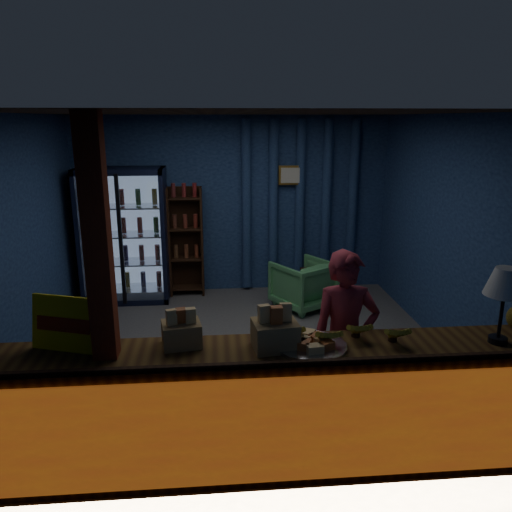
% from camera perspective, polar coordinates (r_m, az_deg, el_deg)
% --- Properties ---
extents(ground, '(4.60, 4.60, 0.00)m').
position_cam_1_polar(ground, '(5.74, -1.58, -10.87)').
color(ground, '#515154').
rests_on(ground, ground).
extents(room_walls, '(4.60, 4.60, 4.60)m').
position_cam_1_polar(room_walls, '(5.24, -1.70, 4.70)').
color(room_walls, navy).
rests_on(room_walls, ground).
extents(counter, '(4.40, 0.57, 0.99)m').
position_cam_1_polar(counter, '(3.85, 0.16, -17.06)').
color(counter, brown).
rests_on(counter, ground).
extents(support_post, '(0.16, 0.16, 2.60)m').
position_cam_1_polar(support_post, '(3.55, -17.05, -5.75)').
color(support_post, '#983216').
rests_on(support_post, ground).
extents(beverage_cooler, '(1.20, 0.62, 1.90)m').
position_cam_1_polar(beverage_cooler, '(7.35, -14.72, 2.25)').
color(beverage_cooler, black).
rests_on(beverage_cooler, ground).
extents(bottle_shelf, '(0.50, 0.28, 1.60)m').
position_cam_1_polar(bottle_shelf, '(7.42, -7.99, 1.63)').
color(bottle_shelf, '#311C0F').
rests_on(bottle_shelf, ground).
extents(curtain_folds, '(1.74, 0.14, 2.50)m').
position_cam_1_polar(curtain_folds, '(7.50, 5.04, 5.81)').
color(curtain_folds, navy).
rests_on(curtain_folds, room_walls).
extents(framed_picture, '(0.36, 0.04, 0.28)m').
position_cam_1_polar(framed_picture, '(7.37, 4.02, 9.19)').
color(framed_picture, gold).
rests_on(framed_picture, room_walls).
extents(shopkeeper, '(0.56, 0.37, 1.53)m').
position_cam_1_polar(shopkeeper, '(4.25, 10.09, -9.55)').
color(shopkeeper, '#9C2A38').
rests_on(shopkeeper, ground).
extents(green_chair, '(0.99, 0.99, 0.66)m').
position_cam_1_polar(green_chair, '(6.94, 5.43, -3.23)').
color(green_chair, '#54A862').
rests_on(green_chair, ground).
extents(side_table, '(0.50, 0.37, 0.54)m').
position_cam_1_polar(side_table, '(7.23, 7.22, -3.37)').
color(side_table, '#311C0F').
rests_on(side_table, ground).
extents(yellow_sign, '(0.50, 0.25, 0.39)m').
position_cam_1_polar(yellow_sign, '(3.79, -21.09, -7.23)').
color(yellow_sign, yellow).
rests_on(yellow_sign, counter).
extents(snack_box_left, '(0.34, 0.29, 0.33)m').
position_cam_1_polar(snack_box_left, '(3.60, 2.19, -8.77)').
color(snack_box_left, '#9C814B').
rests_on(snack_box_left, counter).
extents(snack_box_centre, '(0.31, 0.27, 0.29)m').
position_cam_1_polar(snack_box_centre, '(3.68, -8.52, -8.62)').
color(snack_box_centre, '#9C814B').
rests_on(snack_box_centre, counter).
extents(pastry_tray, '(0.52, 0.52, 0.08)m').
position_cam_1_polar(pastry_tray, '(3.66, 6.32, -9.99)').
color(pastry_tray, silver).
rests_on(pastry_tray, counter).
extents(banana_bunches, '(0.98, 0.29, 0.16)m').
position_cam_1_polar(banana_bunches, '(3.76, 9.86, -8.57)').
color(banana_bunches, gold).
rests_on(banana_bunches, counter).
extents(table_lamp, '(0.29, 0.29, 0.57)m').
position_cam_1_polar(table_lamp, '(3.98, 26.61, -2.96)').
color(table_lamp, black).
rests_on(table_lamp, counter).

